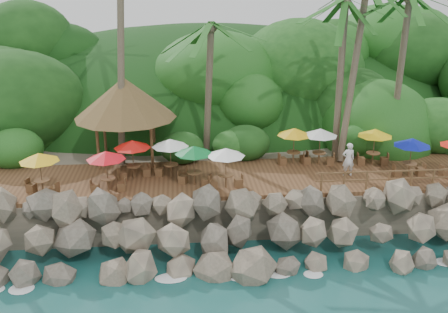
{
  "coord_description": "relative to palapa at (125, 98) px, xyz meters",
  "views": [
    {
      "loc": [
        -2.21,
        -19.24,
        12.41
      ],
      "look_at": [
        0.0,
        6.0,
        3.4
      ],
      "focal_mm": 42.8,
      "sensor_mm": 36.0,
      "label": 1
    }
  ],
  "objects": [
    {
      "name": "railing",
      "position": [
        12.81,
        -5.47,
        -2.89
      ],
      "size": [
        7.2,
        0.1,
        1.0
      ],
      "color": "brown",
      "rests_on": "terrace"
    },
    {
      "name": "waiter",
      "position": [
        11.4,
        -3.51,
        -2.61
      ],
      "size": [
        0.66,
        0.45,
        1.77
      ],
      "primitive_type": "imported",
      "rotation": [
        0.0,
        0.0,
        3.18
      ],
      "color": "silver",
      "rests_on": "terrace"
    },
    {
      "name": "ground",
      "position": [
        5.08,
        -9.12,
        -5.79
      ],
      "size": [
        140.0,
        140.0,
        0.0
      ],
      "primitive_type": "plane",
      "color": "#19514F",
      "rests_on": "ground"
    },
    {
      "name": "seawall",
      "position": [
        5.08,
        -7.12,
        -4.64
      ],
      "size": [
        29.0,
        4.0,
        2.3
      ],
      "primitive_type": null,
      "color": "gray",
      "rests_on": "ground"
    },
    {
      "name": "land_base",
      "position": [
        5.08,
        6.88,
        -4.74
      ],
      "size": [
        32.0,
        25.2,
        2.1
      ],
      "primitive_type": "cube",
      "color": "gray",
      "rests_on": "ground"
    },
    {
      "name": "palapa",
      "position": [
        0.0,
        0.0,
        0.0
      ],
      "size": [
        5.52,
        5.52,
        4.6
      ],
      "color": "brown",
      "rests_on": "ground"
    },
    {
      "name": "terrace",
      "position": [
        5.08,
        -3.12,
        -3.59
      ],
      "size": [
        26.0,
        5.0,
        0.2
      ],
      "primitive_type": "cube",
      "color": "brown",
      "rests_on": "land_base"
    },
    {
      "name": "dining_clusters",
      "position": [
        6.48,
        -3.3,
        -1.82
      ],
      "size": [
        22.38,
        4.86,
        2.02
      ],
      "color": "brown",
      "rests_on": "terrace"
    },
    {
      "name": "jungle_foliage",
      "position": [
        5.08,
        5.88,
        -5.79
      ],
      "size": [
        44.0,
        16.0,
        12.0
      ],
      "primitive_type": null,
      "color": "#143811",
      "rests_on": "ground"
    },
    {
      "name": "jungle_hill",
      "position": [
        5.08,
        14.38,
        -5.79
      ],
      "size": [
        44.8,
        28.0,
        15.4
      ],
      "primitive_type": "ellipsoid",
      "color": "#143811",
      "rests_on": "ground"
    },
    {
      "name": "foam_line",
      "position": [
        5.08,
        -8.82,
        -5.76
      ],
      "size": [
        25.2,
        0.8,
        0.06
      ],
      "color": "white",
      "rests_on": "ground"
    }
  ]
}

